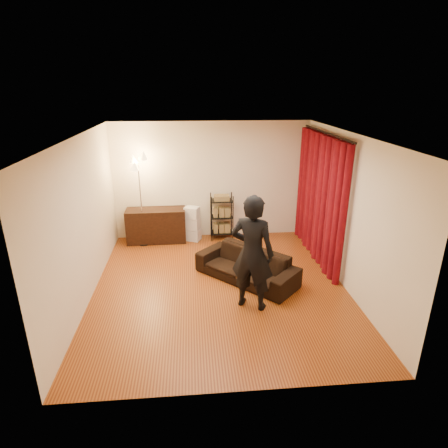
{
  "coord_description": "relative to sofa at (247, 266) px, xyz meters",
  "views": [
    {
      "loc": [
        -0.46,
        -5.96,
        3.47
      ],
      "look_at": [
        0.1,
        0.3,
        1.1
      ],
      "focal_mm": 30.0,
      "sensor_mm": 36.0,
      "label": 1
    }
  ],
  "objects": [
    {
      "name": "wire_shelf",
      "position": [
        -0.29,
        2.05,
        0.26
      ],
      "size": [
        0.51,
        0.37,
        1.08
      ],
      "primitive_type": null,
      "rotation": [
        0.0,
        0.0,
        0.06
      ],
      "color": "black",
      "rests_on": "ground"
    },
    {
      "name": "wall_right",
      "position": [
        1.73,
        -0.23,
        1.07
      ],
      "size": [
        0.0,
        5.0,
        5.0
      ],
      "primitive_type": "plane",
      "rotation": [
        1.57,
        0.0,
        -1.57
      ],
      "color": "beige",
      "rests_on": "ground"
    },
    {
      "name": "curtain",
      "position": [
        1.61,
        0.9,
        0.99
      ],
      "size": [
        0.22,
        2.65,
        2.55
      ],
      "primitive_type": null,
      "color": "maroon",
      "rests_on": "ground"
    },
    {
      "name": "storage_boxes",
      "position": [
        -0.98,
        1.98,
        0.13
      ],
      "size": [
        0.41,
        0.37,
        0.82
      ],
      "primitive_type": null,
      "rotation": [
        0.0,
        0.0,
        -0.38
      ],
      "color": "silver",
      "rests_on": "ground"
    },
    {
      "name": "sofa",
      "position": [
        0.0,
        0.0,
        0.0
      ],
      "size": [
        1.91,
        1.9,
        0.57
      ],
      "primitive_type": "imported",
      "rotation": [
        0.0,
        0.0,
        -0.78
      ],
      "color": "black",
      "rests_on": "ground"
    },
    {
      "name": "wall_left",
      "position": [
        -2.77,
        -0.23,
        1.07
      ],
      "size": [
        0.0,
        5.0,
        5.0
      ],
      "primitive_type": "plane",
      "rotation": [
        1.57,
        0.0,
        1.57
      ],
      "color": "beige",
      "rests_on": "ground"
    },
    {
      "name": "floor",
      "position": [
        -0.52,
        -0.23,
        -0.28
      ],
      "size": [
        5.0,
        5.0,
        0.0
      ],
      "primitive_type": "plane",
      "color": "#984D19",
      "rests_on": "ground"
    },
    {
      "name": "person",
      "position": [
        -0.05,
        -0.89,
        0.68
      ],
      "size": [
        0.83,
        0.72,
        1.92
      ],
      "primitive_type": "imported",
      "rotation": [
        0.0,
        0.0,
        2.68
      ],
      "color": "black",
      "rests_on": "ground"
    },
    {
      "name": "floor_lamp",
      "position": [
        -2.11,
        1.87,
        0.74
      ],
      "size": [
        0.4,
        0.4,
        2.05
      ],
      "primitive_type": null,
      "rotation": [
        0.0,
        0.0,
        -0.1
      ],
      "color": "silver",
      "rests_on": "ground"
    },
    {
      "name": "ceiling",
      "position": [
        -0.52,
        -0.23,
        2.42
      ],
      "size": [
        5.0,
        5.0,
        0.0
      ],
      "primitive_type": "plane",
      "rotation": [
        3.14,
        0.0,
        0.0
      ],
      "color": "white",
      "rests_on": "ground"
    },
    {
      "name": "media_cabinet",
      "position": [
        -1.82,
        2.0,
        0.11
      ],
      "size": [
        1.35,
        0.52,
        0.78
      ],
      "primitive_type": "cube",
      "rotation": [
        0.0,
        0.0,
        0.01
      ],
      "color": "black",
      "rests_on": "ground"
    },
    {
      "name": "curtain_rod",
      "position": [
        1.63,
        0.9,
        2.3
      ],
      "size": [
        0.04,
        2.65,
        0.04
      ],
      "primitive_type": "cylinder",
      "rotation": [
        1.57,
        0.0,
        0.0
      ],
      "color": "black",
      "rests_on": "wall_right"
    },
    {
      "name": "wall_front",
      "position": [
        -0.52,
        -2.73,
        1.07
      ],
      "size": [
        5.0,
        0.0,
        5.0
      ],
      "primitive_type": "plane",
      "rotation": [
        -1.57,
        0.0,
        0.0
      ],
      "color": "beige",
      "rests_on": "ground"
    },
    {
      "name": "wall_back",
      "position": [
        -0.52,
        2.27,
        1.07
      ],
      "size": [
        5.0,
        0.0,
        5.0
      ],
      "primitive_type": "plane",
      "rotation": [
        1.57,
        0.0,
        0.0
      ],
      "color": "beige",
      "rests_on": "ground"
    }
  ]
}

